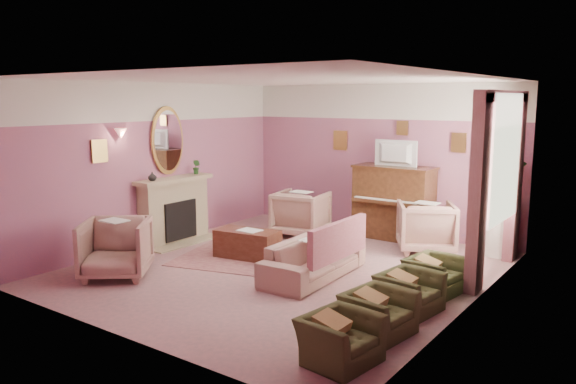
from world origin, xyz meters
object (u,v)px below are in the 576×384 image
Objects in this scene: olive_chair_d at (435,269)px; floral_armchair_front at (116,245)px; piano at (393,203)px; olive_chair_c at (409,286)px; floral_armchair_right at (426,224)px; television at (394,151)px; coffee_table at (247,244)px; olive_chair_b at (378,306)px; olive_chair_a at (340,331)px; floral_armchair_left at (301,211)px; sofa at (314,251)px; side_table at (499,234)px.

floral_armchair_front is at bearing -152.79° from olive_chair_d.
piano is 1.93× the size of olive_chair_c.
television is at bearing 150.21° from floral_armchair_right.
floral_armchair_front reaches higher than olive_chair_d.
coffee_table is 3.39m from olive_chair_b.
olive_chair_a is at bearing -70.36° from television.
floral_armchair_front reaches higher than coffee_table.
television is at bearing -90.00° from piano.
olive_chair_c is (3.19, -2.37, -0.15)m from floral_armchair_left.
sofa is (1.42, -0.23, 0.15)m from coffee_table.
floral_armchair_left reaches higher than side_table.
olive_chair_d reaches higher than coffee_table.
olive_chair_c is at bearing -12.06° from coffee_table.
coffee_table is at bearing 64.50° from floral_armchair_front.
floral_armchair_front is at bearing -116.92° from piano.
coffee_table is at bearing -142.30° from side_table.
side_table is (3.37, 0.78, -0.11)m from floral_armchair_left.
coffee_table is 1.38× the size of olive_chair_b.
olive_chair_b and olive_chair_d have the same top height.
piano is 3.64m from olive_chair_c.
olive_chair_a is 0.82m from olive_chair_b.
piano is at bearing 91.41° from sofa.
floral_armchair_right reaches higher than olive_chair_d.
olive_chair_b is at bearing 5.61° from floral_armchair_front.
olive_chair_a is at bearing -90.00° from olive_chair_c.
floral_armchair_right reaches higher than sofa.
sofa reaches higher than olive_chair_d.
sofa is at bearing 142.74° from olive_chair_b.
television is 2.27m from side_table.
television is 0.86× the size of floral_armchair_left.
olive_chair_d is at bearing 90.00° from olive_chair_c.
side_table is at bearing 86.69° from olive_chair_c.
olive_chair_b is at bearing -66.70° from television.
television is 5.24m from olive_chair_a.
piano is at bearing 109.45° from olive_chair_a.
olive_chair_b is 1.00× the size of olive_chair_d.
olive_chair_a reaches higher than coffee_table.
floral_armchair_left is 1.28× the size of olive_chair_d.
sofa is at bearing 165.40° from olive_chair_c.
piano is 1.40× the size of coffee_table.
olive_chair_d is at bearing 90.00° from olive_chair_b.
piano is 1.75× the size of television.
floral_armchair_right reaches higher than side_table.
olive_chair_a is 1.00× the size of olive_chair_d.
olive_chair_a is 2.46m from olive_chair_d.
olive_chair_a is at bearing -92.18° from side_table.
floral_armchair_right is (2.32, 0.29, 0.00)m from floral_armchair_left.
television is 0.86× the size of floral_armchair_right.
floral_armchair_front is 1.28× the size of olive_chair_a.
coffee_table is 1.08× the size of floral_armchair_left.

